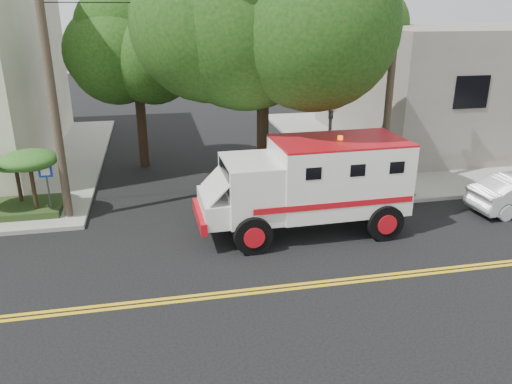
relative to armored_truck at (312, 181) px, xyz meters
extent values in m
plane|color=black|center=(-2.48, -3.42, -1.76)|extent=(100.00, 100.00, 0.00)
cube|color=gray|center=(11.02, 10.08, -1.68)|extent=(17.00, 17.00, 0.15)
cube|color=slate|center=(12.52, 10.58, 1.39)|extent=(14.00, 12.00, 6.00)
cylinder|color=#382D23|center=(-8.08, 2.58, 2.74)|extent=(0.28, 0.28, 9.00)
cylinder|color=#382D23|center=(3.82, 2.78, 2.74)|extent=(0.28, 0.28, 9.00)
cylinder|color=black|center=(-0.98, 3.08, 1.74)|extent=(0.44, 0.44, 7.00)
sphere|color=#11370F|center=(-0.98, 3.08, 5.24)|extent=(5.32, 5.32, 5.32)
cylinder|color=black|center=(-5.48, 8.58, 1.04)|extent=(0.44, 0.44, 5.60)
sphere|color=#11370F|center=(-5.48, 8.58, 3.84)|extent=(3.92, 3.92, 3.92)
sphere|color=#11370F|center=(-4.64, 8.02, 4.26)|extent=(3.36, 3.36, 3.36)
cylinder|color=black|center=(6.02, 12.58, 1.22)|extent=(0.44, 0.44, 5.95)
sphere|color=#11370F|center=(6.02, 12.58, 4.19)|extent=(4.20, 4.20, 4.20)
sphere|color=#11370F|center=(6.92, 11.98, 4.64)|extent=(3.60, 3.60, 3.60)
cylinder|color=#3F3F42|center=(1.32, 2.18, 0.04)|extent=(0.12, 0.12, 3.60)
imported|color=#3F3F42|center=(1.32, 2.18, 1.39)|extent=(0.15, 0.18, 0.90)
cylinder|color=#3F3F42|center=(-8.68, 2.78, -0.76)|extent=(0.06, 0.06, 2.00)
cube|color=#0C33A5|center=(-8.68, 2.72, 0.04)|extent=(0.45, 0.03, 0.45)
cube|color=#1E3314|center=(-9.98, 3.38, -1.49)|extent=(3.20, 2.00, 0.24)
cylinder|color=black|center=(-9.88, 3.78, -0.69)|extent=(0.14, 0.14, 1.36)
ellipsoid|color=#174E17|center=(-9.88, 3.78, 0.08)|extent=(1.55, 1.55, 0.54)
cylinder|color=black|center=(-9.18, 2.88, -0.53)|extent=(0.14, 0.14, 1.68)
ellipsoid|color=#174E17|center=(-9.18, 2.88, 0.42)|extent=(1.91, 1.91, 0.66)
cube|color=white|center=(0.88, 0.02, 0.13)|extent=(4.27, 2.58, 2.27)
cube|color=white|center=(-2.04, -0.05, -0.08)|extent=(1.78, 2.41, 1.84)
cube|color=black|center=(-2.88, -0.06, 0.40)|extent=(0.11, 1.84, 0.76)
cube|color=white|center=(-3.17, -0.07, -0.62)|extent=(1.02, 2.18, 0.76)
cube|color=#B80E17|center=(-3.71, -0.08, -0.89)|extent=(0.25, 2.33, 0.38)
cube|color=#B80E17|center=(0.88, 0.02, 1.30)|extent=(4.27, 2.58, 0.06)
cylinder|color=black|center=(-2.22, -1.26, -1.16)|extent=(1.20, 0.37, 1.19)
cylinder|color=black|center=(-2.28, 1.16, -1.16)|extent=(1.20, 0.37, 1.19)
cylinder|color=black|center=(2.09, -1.16, -1.16)|extent=(1.20, 0.37, 1.19)
cylinder|color=black|center=(2.04, 1.26, -1.16)|extent=(1.20, 0.37, 1.19)
imported|color=gray|center=(3.02, 2.56, -0.79)|extent=(0.62, 0.42, 1.64)
imported|color=gray|center=(4.55, 2.08, -0.79)|extent=(0.83, 0.66, 1.64)
camera|label=1|loc=(-4.89, -14.64, 5.28)|focal=35.00mm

